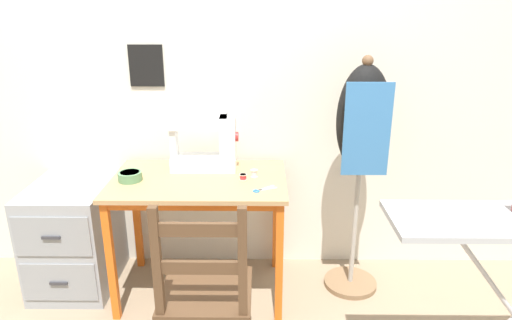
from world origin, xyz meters
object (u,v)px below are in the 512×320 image
fabric_bowl (130,176)px  sewing_machine (208,145)px  dress_form (362,135)px  thread_spool_mid_table (254,173)px  filing_cabinet (75,236)px  scissors (261,190)px  wooden_chair (206,296)px  thread_spool_near_machine (243,177)px

fabric_bowl → sewing_machine: bearing=24.6°
fabric_bowl → dress_form: bearing=4.0°
thread_spool_mid_table → filing_cabinet: thread_spool_mid_table is taller
fabric_bowl → thread_spool_mid_table: 0.68m
fabric_bowl → dress_form: size_ratio=0.09×
sewing_machine → thread_spool_mid_table: 0.33m
sewing_machine → fabric_bowl: 0.47m
scissors → sewing_machine: bearing=134.2°
wooden_chair → filing_cabinet: wooden_chair is taller
wooden_chair → filing_cabinet: bearing=139.9°
fabric_bowl → scissors: 0.73m
filing_cabinet → sewing_machine: bearing=5.8°
thread_spool_mid_table → thread_spool_near_machine: bearing=-145.9°
thread_spool_mid_table → wooden_chair: 0.79m
sewing_machine → wooden_chair: (0.07, -0.82, -0.44)m
filing_cabinet → scissors: bearing=-11.9°
fabric_bowl → thread_spool_mid_table: size_ratio=3.07×
fabric_bowl → thread_spool_near_machine: fabric_bowl is taller
fabric_bowl → scissors: fabric_bowl is taller
sewing_machine → dress_form: bearing=-6.5°
sewing_machine → scissors: 0.47m
wooden_chair → dress_form: bearing=42.3°
filing_cabinet → dress_form: bearing=-0.6°
scissors → wooden_chair: 0.63m
wooden_chair → dress_form: 1.20m
sewing_machine → filing_cabinet: sewing_machine is taller
thread_spool_mid_table → dress_form: (0.59, 0.03, 0.22)m
thread_spool_near_machine → filing_cabinet: 1.11m
sewing_machine → wooden_chair: sewing_machine is taller
fabric_bowl → filing_cabinet: size_ratio=0.20×
fabric_bowl → thread_spool_mid_table: bearing=5.1°
scissors → thread_spool_near_machine: size_ratio=2.93×
scissors → dress_form: (0.55, 0.22, 0.24)m
fabric_bowl → dress_form: (1.28, 0.09, 0.22)m
fabric_bowl → filing_cabinet: 0.60m
sewing_machine → thread_spool_mid_table: sewing_machine is taller
fabric_bowl → wooden_chair: size_ratio=0.14×
scissors → wooden_chair: size_ratio=0.14×
dress_form → scissors: bearing=-158.3°
wooden_chair → dress_form: size_ratio=0.66×
fabric_bowl → scissors: size_ratio=1.02×
thread_spool_near_machine → wooden_chair: wooden_chair is taller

